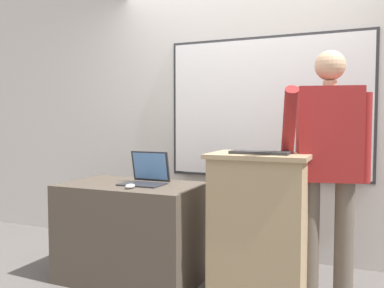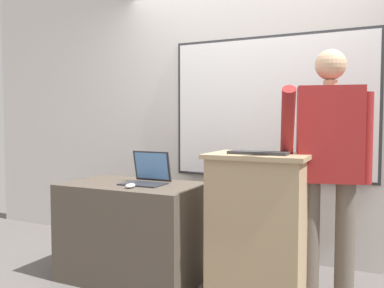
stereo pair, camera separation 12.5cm
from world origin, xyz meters
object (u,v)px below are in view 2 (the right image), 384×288
(lectern_podium, at_px, (258,229))
(side_desk, at_px, (133,231))
(wireless_keyboard, at_px, (258,153))
(laptop, at_px, (148,173))
(person_presenter, at_px, (329,159))
(computer_mouse_by_laptop, at_px, (130,186))

(lectern_podium, relative_size, side_desk, 0.96)
(lectern_podium, distance_m, wireless_keyboard, 0.53)
(side_desk, distance_m, laptop, 0.48)
(lectern_podium, bearing_deg, laptop, 175.45)
(side_desk, relative_size, wireless_keyboard, 2.77)
(person_presenter, bearing_deg, laptop, 170.58)
(wireless_keyboard, bearing_deg, person_presenter, 30.10)
(side_desk, distance_m, person_presenter, 1.59)
(lectern_podium, distance_m, laptop, 0.98)
(person_presenter, xyz_separation_m, computer_mouse_by_laptop, (-1.35, -0.36, -0.22))
(wireless_keyboard, bearing_deg, computer_mouse_by_laptop, -172.89)
(lectern_podium, xyz_separation_m, computer_mouse_by_laptop, (-0.92, -0.18, 0.26))
(lectern_podium, bearing_deg, computer_mouse_by_laptop, -169.11)
(computer_mouse_by_laptop, bearing_deg, laptop, 89.71)
(side_desk, distance_m, computer_mouse_by_laptop, 0.45)
(lectern_podium, distance_m, computer_mouse_by_laptop, 0.97)
(person_presenter, bearing_deg, computer_mouse_by_laptop, -179.12)
(computer_mouse_by_laptop, bearing_deg, person_presenter, 14.88)
(laptop, xyz_separation_m, computer_mouse_by_laptop, (-0.00, -0.25, -0.06))
(side_desk, xyz_separation_m, wireless_keyboard, (1.03, -0.07, 0.67))
(laptop, bearing_deg, person_presenter, 4.58)
(side_desk, height_order, person_presenter, person_presenter)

